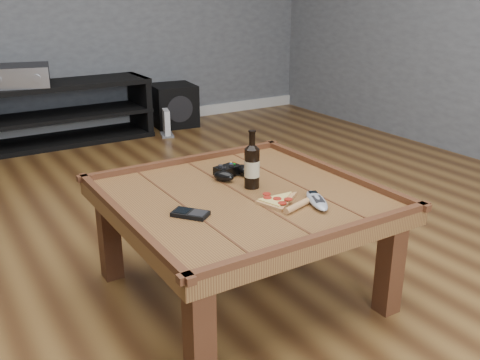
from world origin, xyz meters
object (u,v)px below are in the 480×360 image
smartphone (190,214)px  av_receiver (19,76)px  beer_bottle (252,165)px  pizza_slice (280,202)px  game_console (166,124)px  coffee_table (242,208)px  media_console (63,113)px  game_controller (231,172)px  remote_control (317,200)px  subwoofer (173,105)px

smartphone → av_receiver: (-0.04, 2.83, 0.12)m
beer_bottle → pizza_slice: size_ratio=0.86×
game_console → coffee_table: bearing=-90.8°
media_console → smartphone: size_ratio=9.63×
beer_bottle → game_controller: 0.17m
beer_bottle → remote_control: (0.11, -0.28, -0.08)m
coffee_table → pizza_slice: same height
beer_bottle → game_controller: size_ratio=1.25×
pizza_slice → subwoofer: 3.12m
pizza_slice → subwoofer: pizza_slice is taller
smartphone → remote_control: remote_control is taller
media_console → remote_control: 3.00m
beer_bottle → smartphone: size_ratio=1.65×
media_console → subwoofer: bearing=2.7°
av_receiver → game_console: av_receiver is taller
game_controller → remote_control: game_controller is taller
smartphone → game_console: bearing=29.8°
game_controller → remote_control: size_ratio=0.92×
media_console → game_console: bearing=-18.2°
beer_bottle → game_console: (0.72, 2.45, -0.44)m
av_receiver → game_controller: bearing=-67.9°
remote_control → game_controller: bearing=129.1°
media_console → smartphone: bearing=-95.5°
media_console → pizza_slice: size_ratio=5.03×
game_controller → game_console: (0.73, 2.29, -0.37)m
game_console → game_controller: bearing=-90.6°
coffee_table → beer_bottle: beer_bottle is taller
coffee_table → smartphone: (-0.27, -0.08, 0.07)m
beer_bottle → game_controller: (-0.01, 0.15, -0.07)m
beer_bottle → remote_control: bearing=-68.4°
av_receiver → beer_bottle: bearing=-68.2°
media_console → av_receiver: av_receiver is taller
coffee_table → subwoofer: bearing=70.1°
beer_bottle → game_console: beer_bottle is taller
media_console → game_controller: (0.07, -2.56, 0.23)m
smartphone → remote_control: size_ratio=0.69×
av_receiver → subwoofer: av_receiver is taller
coffee_table → beer_bottle: bearing=29.6°
game_controller → subwoofer: 2.78m
beer_bottle → smartphone: bearing=-160.1°
media_console → subwoofer: (1.01, 0.05, -0.06)m
av_receiver → coffee_table: bearing=-69.9°
media_console → remote_control: bearing=-86.4°
subwoofer → game_console: 0.39m
beer_bottle → game_controller: beer_bottle is taller
game_controller → pizza_slice: game_controller is taller
coffee_table → remote_control: 0.31m
pizza_slice → game_console: size_ratio=1.21×
game_controller → media_console: bearing=80.2°
coffee_table → pizza_slice: 0.19m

